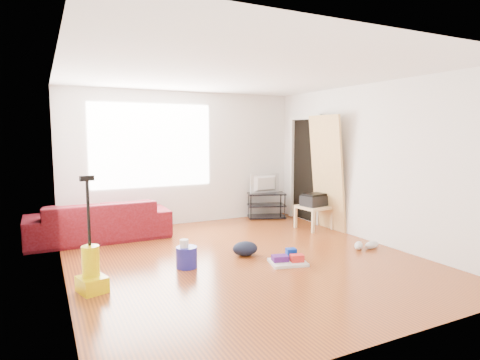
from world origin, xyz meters
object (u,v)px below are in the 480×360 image
bucket (187,267)px  side_table (314,209)px  sofa (100,240)px  vacuum (91,270)px  tv_stand (266,205)px  cleaning_tray (288,260)px  backpack (245,255)px

bucket → side_table: bearing=20.0°
sofa → vacuum: (-0.37, -2.22, 0.23)m
vacuum → sofa: bearing=63.6°
tv_stand → bucket: bearing=-118.7°
tv_stand → vacuum: size_ratio=0.67×
sofa → cleaning_tray: 3.16m
side_table → bucket: side_table is taller
tv_stand → vacuum: vacuum is taller
sofa → cleaning_tray: sofa is taller
tv_stand → backpack: tv_stand is taller
vacuum → tv_stand: bearing=17.3°
side_table → cleaning_tray: side_table is taller
cleaning_tray → vacuum: size_ratio=0.43×
sofa → backpack: size_ratio=6.09×
side_table → vacuum: (-3.95, -1.29, -0.12)m
side_table → backpack: 2.09m
cleaning_tray → bucket: bearing=160.5°
tv_stand → vacuum: bearing=-126.2°
cleaning_tray → backpack: cleaning_tray is taller
side_table → tv_stand: bearing=104.2°
tv_stand → cleaning_tray: size_ratio=1.56×
bucket → cleaning_tray: 1.34m
cleaning_tray → sofa: bearing=131.1°
sofa → bucket: (0.82, -1.93, 0.00)m
sofa → vacuum: 2.26m
side_table → cleaning_tray: (-1.51, -1.45, -0.30)m
sofa → backpack: sofa is taller
cleaning_tray → backpack: size_ratio=1.51×
vacuum → side_table: bearing=1.1°
bucket → vacuum: (-1.18, -0.28, 0.23)m
tv_stand → backpack: (-1.56, -2.08, -0.27)m
backpack → vacuum: (-2.09, -0.41, 0.23)m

